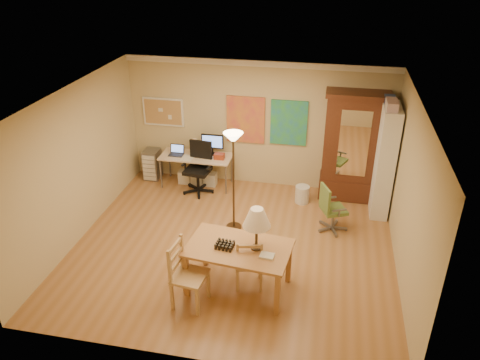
% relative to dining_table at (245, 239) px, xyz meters
% --- Properties ---
extents(floor, '(5.50, 5.50, 0.00)m').
position_rel_dining_table_xyz_m(floor, '(-0.41, 1.02, -0.91)').
color(floor, '#9C6737').
rests_on(floor, ground).
extents(crown_molding, '(5.50, 0.08, 0.12)m').
position_rel_dining_table_xyz_m(crown_molding, '(-0.41, 3.48, 1.73)').
color(crown_molding, white).
rests_on(crown_molding, floor).
extents(corkboard, '(0.90, 0.04, 0.62)m').
position_rel_dining_table_xyz_m(corkboard, '(-2.46, 3.49, 0.59)').
color(corkboard, tan).
rests_on(corkboard, floor).
extents(art_panel_left, '(0.80, 0.04, 1.00)m').
position_rel_dining_table_xyz_m(art_panel_left, '(-0.66, 3.49, 0.54)').
color(art_panel_left, gold).
rests_on(art_panel_left, floor).
extents(art_panel_right, '(0.75, 0.04, 0.95)m').
position_rel_dining_table_xyz_m(art_panel_right, '(0.24, 3.49, 0.54)').
color(art_panel_right, teal).
rests_on(art_panel_right, floor).
extents(dining_table, '(1.62, 1.08, 1.44)m').
position_rel_dining_table_xyz_m(dining_table, '(0.00, 0.00, 0.00)').
color(dining_table, '#9D5B33').
rests_on(dining_table, floor).
extents(ladder_chair_back, '(0.48, 0.47, 0.89)m').
position_rel_dining_table_xyz_m(ladder_chair_back, '(0.05, 0.07, -0.50)').
color(ladder_chair_back, '#AF8050').
rests_on(ladder_chair_back, floor).
extents(ladder_chair_left, '(0.52, 0.54, 1.04)m').
position_rel_dining_table_xyz_m(ladder_chair_left, '(-0.75, -0.48, -0.42)').
color(ladder_chair_left, '#AF8050').
rests_on(ladder_chair_left, floor).
extents(torchiere_lamp, '(0.35, 0.35, 1.90)m').
position_rel_dining_table_xyz_m(torchiere_lamp, '(-0.52, 1.63, 0.61)').
color(torchiere_lamp, '#3D2C18').
rests_on(torchiere_lamp, floor).
extents(computer_desk, '(1.52, 0.67, 1.15)m').
position_rel_dining_table_xyz_m(computer_desk, '(-1.64, 3.18, -0.49)').
color(computer_desk, '#C4AE8F').
rests_on(computer_desk, floor).
extents(office_chair_black, '(0.67, 0.67, 1.09)m').
position_rel_dining_table_xyz_m(office_chair_black, '(-1.54, 2.87, -0.62)').
color(office_chair_black, black).
rests_on(office_chair_black, floor).
extents(office_chair_green, '(0.57, 0.57, 0.92)m').
position_rel_dining_table_xyz_m(office_chair_green, '(1.25, 1.91, -0.66)').
color(office_chair_green, slate).
rests_on(office_chair_green, floor).
extents(drawer_cart, '(0.33, 0.40, 0.67)m').
position_rel_dining_table_xyz_m(drawer_cart, '(-2.73, 3.27, -0.58)').
color(drawer_cart, slate).
rests_on(drawer_cart, floor).
extents(armoire, '(1.22, 0.58, 2.25)m').
position_rel_dining_table_xyz_m(armoire, '(1.55, 3.26, 0.07)').
color(armoire, '#3E1F11').
rests_on(armoire, floor).
extents(bookshelf, '(0.32, 0.86, 2.15)m').
position_rel_dining_table_xyz_m(bookshelf, '(2.14, 2.82, 0.16)').
color(bookshelf, white).
rests_on(bookshelf, floor).
extents(wastebin, '(0.29, 0.29, 0.36)m').
position_rel_dining_table_xyz_m(wastebin, '(0.65, 2.83, -0.73)').
color(wastebin, silver).
rests_on(wastebin, floor).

